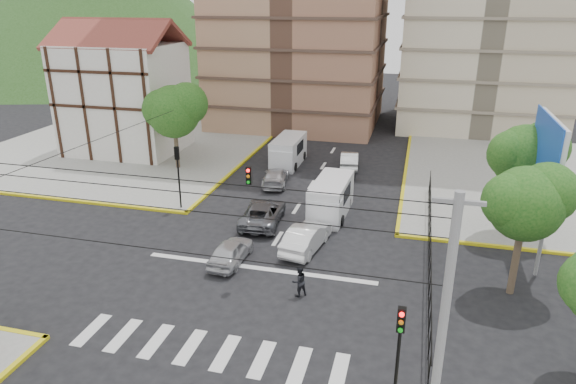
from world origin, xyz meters
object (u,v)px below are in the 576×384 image
(van_left_lane, at_px, (288,152))
(pedestrian_crosswalk, at_px, (299,281))
(car_silver_front_left, at_px, (231,251))
(car_white_front_right, at_px, (306,237))
(traffic_light_se, at_px, (399,345))
(traffic_light_nw, at_px, (178,167))
(van_right_lane, at_px, (330,200))

(van_left_lane, relative_size, pedestrian_crosswalk, 3.30)
(van_left_lane, height_order, car_silver_front_left, van_left_lane)
(car_white_front_right, relative_size, pedestrian_crosswalk, 2.82)
(traffic_light_se, height_order, car_white_front_right, traffic_light_se)
(van_left_lane, bearing_deg, pedestrian_crosswalk, -73.55)
(traffic_light_nw, xyz_separation_m, car_white_front_right, (9.80, -3.72, -2.35))
(traffic_light_nw, relative_size, van_left_lane, 0.81)
(van_left_lane, xyz_separation_m, pedestrian_crosswalk, (5.86, -20.32, -0.36))
(traffic_light_nw, height_order, car_white_front_right, traffic_light_nw)
(traffic_light_se, height_order, pedestrian_crosswalk, traffic_light_se)
(traffic_light_se, bearing_deg, traffic_light_nw, 135.00)
(traffic_light_nw, xyz_separation_m, car_silver_front_left, (6.06, -6.31, -2.44))
(van_left_lane, relative_size, car_white_front_right, 1.17)
(traffic_light_nw, distance_m, van_right_lane, 10.58)
(van_left_lane, bearing_deg, traffic_light_nw, -111.66)
(traffic_light_se, xyz_separation_m, car_white_front_right, (-5.80, 11.88, -2.35))
(traffic_light_se, distance_m, van_left_lane, 29.38)
(traffic_light_se, distance_m, traffic_light_nw, 22.06)
(pedestrian_crosswalk, bearing_deg, van_left_lane, -116.85)
(car_white_front_right, distance_m, pedestrian_crosswalk, 5.05)
(car_silver_front_left, bearing_deg, van_left_lane, -84.10)
(traffic_light_nw, distance_m, van_left_lane, 12.67)
(traffic_light_nw, relative_size, car_silver_front_left, 1.12)
(traffic_light_nw, bearing_deg, traffic_light_se, -45.00)
(traffic_light_se, height_order, van_left_lane, traffic_light_se)
(pedestrian_crosswalk, bearing_deg, car_silver_front_left, -71.05)
(van_right_lane, height_order, car_silver_front_left, van_right_lane)
(van_left_lane, distance_m, car_white_front_right, 16.16)
(car_silver_front_left, height_order, car_white_front_right, car_white_front_right)
(van_left_lane, distance_m, car_silver_front_left, 17.98)
(traffic_light_nw, bearing_deg, pedestrian_crosswalk, -39.53)
(traffic_light_se, bearing_deg, van_right_lane, 107.25)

